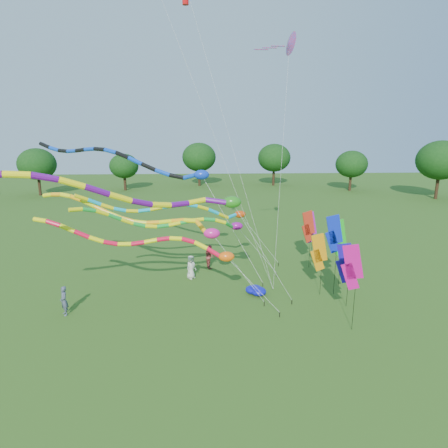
{
  "coord_description": "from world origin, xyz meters",
  "views": [
    {
      "loc": [
        -1.9,
        -18.44,
        10.11
      ],
      "look_at": [
        -0.73,
        3.53,
        4.8
      ],
      "focal_mm": 30.0,
      "sensor_mm": 36.0,
      "label": 1
    }
  ],
  "objects_px": {
    "blue_nylon_heap": "(255,289)",
    "person_a": "(191,267)",
    "tube_kite_red": "(157,243)",
    "person_c": "(210,256)",
    "person_b": "(64,301)",
    "tube_kite_orange": "(147,218)"
  },
  "relations": [
    {
      "from": "tube_kite_orange",
      "to": "person_a",
      "type": "relative_size",
      "value": 8.29
    },
    {
      "from": "person_a",
      "to": "person_b",
      "type": "height_order",
      "value": "person_b"
    },
    {
      "from": "tube_kite_orange",
      "to": "person_c",
      "type": "xyz_separation_m",
      "value": [
        3.98,
        4.37,
        -4.07
      ]
    },
    {
      "from": "tube_kite_orange",
      "to": "blue_nylon_heap",
      "type": "xyz_separation_m",
      "value": [
        6.86,
        -0.47,
        -4.73
      ]
    },
    {
      "from": "person_a",
      "to": "tube_kite_red",
      "type": "bearing_deg",
      "value": -158.99
    },
    {
      "from": "person_c",
      "to": "tube_kite_orange",
      "type": "bearing_deg",
      "value": 123.22
    },
    {
      "from": "tube_kite_orange",
      "to": "blue_nylon_heap",
      "type": "distance_m",
      "value": 8.34
    },
    {
      "from": "tube_kite_red",
      "to": "blue_nylon_heap",
      "type": "bearing_deg",
      "value": 30.65
    },
    {
      "from": "blue_nylon_heap",
      "to": "person_a",
      "type": "height_order",
      "value": "person_a"
    },
    {
      "from": "tube_kite_red",
      "to": "person_a",
      "type": "distance_m",
      "value": 6.3
    },
    {
      "from": "blue_nylon_heap",
      "to": "person_a",
      "type": "relative_size",
      "value": 1.06
    },
    {
      "from": "tube_kite_red",
      "to": "tube_kite_orange",
      "type": "xyz_separation_m",
      "value": [
        -0.94,
        2.91,
        0.82
      ]
    },
    {
      "from": "blue_nylon_heap",
      "to": "person_c",
      "type": "xyz_separation_m",
      "value": [
        -2.88,
        4.84,
        0.66
      ]
    },
    {
      "from": "tube_kite_orange",
      "to": "person_a",
      "type": "xyz_separation_m",
      "value": [
        2.6,
        2.19,
        -4.13
      ]
    },
    {
      "from": "tube_kite_red",
      "to": "person_c",
      "type": "height_order",
      "value": "tube_kite_red"
    },
    {
      "from": "tube_kite_red",
      "to": "person_a",
      "type": "relative_size",
      "value": 7.85
    },
    {
      "from": "person_b",
      "to": "person_c",
      "type": "relative_size",
      "value": 0.95
    },
    {
      "from": "person_b",
      "to": "tube_kite_red",
      "type": "bearing_deg",
      "value": 55.44
    },
    {
      "from": "tube_kite_orange",
      "to": "blue_nylon_heap",
      "type": "height_order",
      "value": "tube_kite_orange"
    },
    {
      "from": "tube_kite_red",
      "to": "person_c",
      "type": "bearing_deg",
      "value": 75.57
    },
    {
      "from": "blue_nylon_heap",
      "to": "person_b",
      "type": "height_order",
      "value": "person_b"
    },
    {
      "from": "tube_kite_orange",
      "to": "person_a",
      "type": "distance_m",
      "value": 5.35
    }
  ]
}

